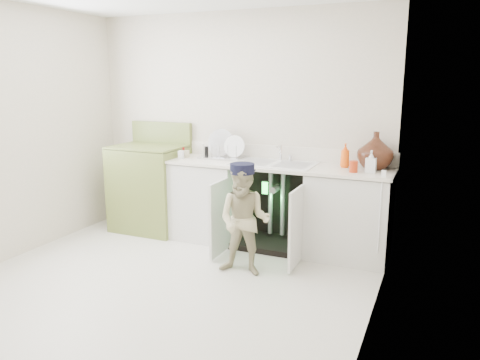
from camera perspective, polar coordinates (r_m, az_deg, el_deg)
name	(u,v)px	position (r m, az deg, el deg)	size (l,w,h in m)	color
ground	(171,280)	(4.35, -8.44, -11.93)	(3.50, 3.50, 0.00)	beige
room_shell	(166,142)	(4.01, -9.00, 4.61)	(6.00, 5.50, 1.26)	beige
counter_run	(278,203)	(4.99, 4.62, -2.76)	(2.44, 1.02, 1.27)	silver
avocado_stove	(150,187)	(5.65, -10.86, -0.79)	(0.81, 0.65, 1.26)	olive
repair_worker	(244,220)	(4.26, 0.53, -4.85)	(0.53, 0.68, 1.03)	#BDB187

